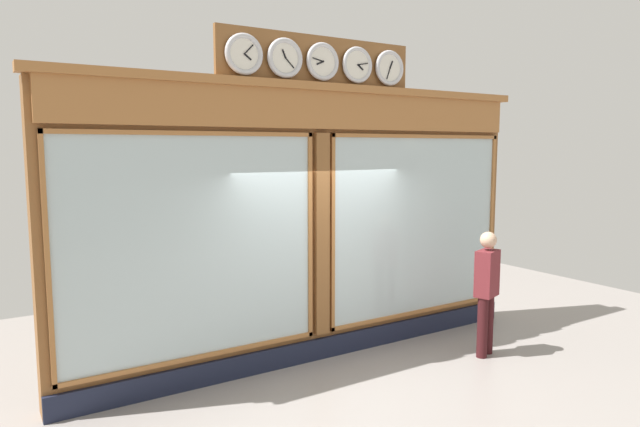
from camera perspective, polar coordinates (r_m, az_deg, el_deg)
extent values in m
cube|color=brown|center=(7.43, -0.62, -1.36)|extent=(6.70, 0.30, 3.51)
cube|color=#191E33|center=(7.68, 0.08, -13.51)|extent=(6.70, 0.08, 0.28)
cube|color=#A56936|center=(7.21, 0.17, 10.47)|extent=(6.56, 0.08, 0.48)
cube|color=#A56936|center=(7.25, 0.09, 12.73)|extent=(6.83, 0.20, 0.10)
cube|color=silver|center=(8.33, 10.00, -1.20)|extent=(3.00, 0.02, 2.53)
cube|color=#A56936|center=(8.24, 10.28, 7.72)|extent=(3.10, 0.04, 0.05)
cube|color=#A56936|center=(8.58, 9.92, -9.78)|extent=(3.10, 0.04, 0.05)
cube|color=#A56936|center=(9.40, 16.99, -0.49)|extent=(0.05, 0.04, 2.63)
cube|color=#A56936|center=(7.38, 1.30, -2.11)|extent=(0.05, 0.04, 2.63)
cube|color=silver|center=(6.57, -12.60, -3.37)|extent=(3.00, 0.02, 2.53)
cube|color=#A56936|center=(6.45, -12.83, 7.96)|extent=(3.10, 0.04, 0.05)
cube|color=#A56936|center=(6.89, -12.26, -14.02)|extent=(3.10, 0.04, 0.05)
cube|color=#A56936|center=(6.22, -25.92, -4.46)|extent=(0.05, 0.04, 2.63)
cube|color=#A56936|center=(7.20, -1.03, -2.33)|extent=(0.05, 0.04, 2.63)
cube|color=brown|center=(7.29, 0.13, -2.21)|extent=(0.20, 0.10, 2.63)
cube|color=brown|center=(7.32, -0.09, 15.08)|extent=(2.79, 0.06, 0.65)
cylinder|color=white|center=(7.88, 7.06, 14.44)|extent=(0.38, 0.02, 0.38)
torus|color=silver|center=(7.87, 7.07, 14.44)|extent=(0.47, 0.06, 0.47)
cube|color=black|center=(7.88, 7.25, 14.77)|extent=(0.06, 0.01, 0.10)
cube|color=black|center=(7.84, 6.97, 13.92)|extent=(0.06, 0.01, 0.16)
sphere|color=black|center=(7.86, 7.14, 14.45)|extent=(0.02, 0.02, 0.02)
cylinder|color=white|center=(7.55, 3.80, 14.81)|extent=(0.38, 0.02, 0.38)
torus|color=silver|center=(7.55, 3.82, 14.81)|extent=(0.47, 0.05, 0.47)
cube|color=black|center=(7.56, 4.14, 14.58)|extent=(0.10, 0.01, 0.07)
cube|color=black|center=(7.59, 4.37, 14.89)|extent=(0.16, 0.01, 0.04)
sphere|color=black|center=(7.54, 3.89, 14.82)|extent=(0.02, 0.02, 0.02)
cylinder|color=white|center=(7.25, 0.26, 15.16)|extent=(0.38, 0.02, 0.38)
torus|color=silver|center=(7.25, 0.28, 15.16)|extent=(0.47, 0.06, 0.47)
cube|color=black|center=(7.21, 0.00, 15.04)|extent=(0.10, 0.01, 0.06)
cube|color=black|center=(7.20, -0.22, 15.35)|extent=(0.16, 0.01, 0.04)
sphere|color=black|center=(7.24, 0.34, 15.18)|extent=(0.02, 0.02, 0.02)
cylinder|color=white|center=(6.99, -3.58, 15.47)|extent=(0.38, 0.02, 0.38)
torus|color=silver|center=(6.98, -3.56, 15.48)|extent=(0.48, 0.06, 0.48)
cube|color=black|center=(6.97, -3.67, 15.89)|extent=(0.06, 0.01, 0.10)
cube|color=black|center=(6.99, -3.09, 15.01)|extent=(0.12, 0.01, 0.12)
sphere|color=black|center=(6.97, -3.51, 15.49)|extent=(0.02, 0.02, 0.02)
cylinder|color=white|center=(6.75, -7.72, 15.74)|extent=(0.38, 0.02, 0.38)
torus|color=silver|center=(6.74, -7.71, 15.74)|extent=(0.48, 0.06, 0.48)
cube|color=black|center=(6.75, -7.33, 15.48)|extent=(0.09, 0.01, 0.08)
cube|color=black|center=(6.77, -7.22, 16.21)|extent=(0.12, 0.01, 0.12)
sphere|color=black|center=(6.73, -7.66, 15.76)|extent=(0.02, 0.02, 0.02)
cylinder|color=#3A1316|center=(7.94, 16.16, -11.05)|extent=(0.14, 0.14, 0.82)
cylinder|color=#3A1316|center=(8.12, 16.69, -10.67)|extent=(0.14, 0.14, 0.82)
cube|color=maroon|center=(7.85, 16.60, -5.83)|extent=(0.41, 0.33, 0.62)
sphere|color=tan|center=(7.76, 16.71, -2.59)|extent=(0.22, 0.22, 0.22)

